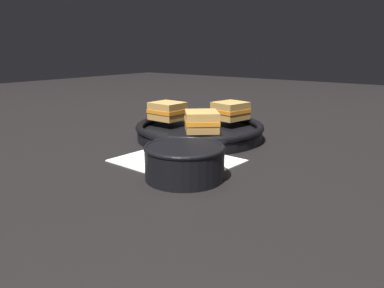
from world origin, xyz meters
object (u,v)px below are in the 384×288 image
skillet (200,131)px  sandwich_far_left (168,111)px  spoon (188,159)px  soup_bowl (185,160)px  sandwich_near_right (230,111)px  sandwich_near_left (202,121)px

skillet → sandwich_far_left: sandwich_far_left is taller
spoon → skillet: 0.21m
soup_bowl → sandwich_near_right: sandwich_near_right is taller
soup_bowl → spoon: size_ratio=0.94×
soup_bowl → sandwich_far_left: size_ratio=1.71×
sandwich_far_left → skillet: bearing=8.7°
sandwich_far_left → soup_bowl: bearing=-44.1°
spoon → soup_bowl: bearing=-40.7°
spoon → sandwich_near_left: size_ratio=1.39×
sandwich_near_left → sandwich_far_left: (-0.16, 0.06, 0.00)m
soup_bowl → sandwich_far_left: bearing=135.9°
skillet → sandwich_near_left: bearing=-51.3°
sandwich_near_left → skillet: bearing=128.7°
spoon → sandwich_far_left: size_ratio=1.82×
skillet → sandwich_far_left: (-0.10, -0.01, 0.04)m
spoon → sandwich_near_right: bearing=118.5°
sandwich_near_left → sandwich_near_right: 0.17m
soup_bowl → skillet: bearing=121.2°
sandwich_near_right → spoon: bearing=-76.0°
sandwich_near_left → sandwich_far_left: size_ratio=1.31×
spoon → sandwich_near_left: 0.13m
spoon → sandwich_near_right: sandwich_near_right is taller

